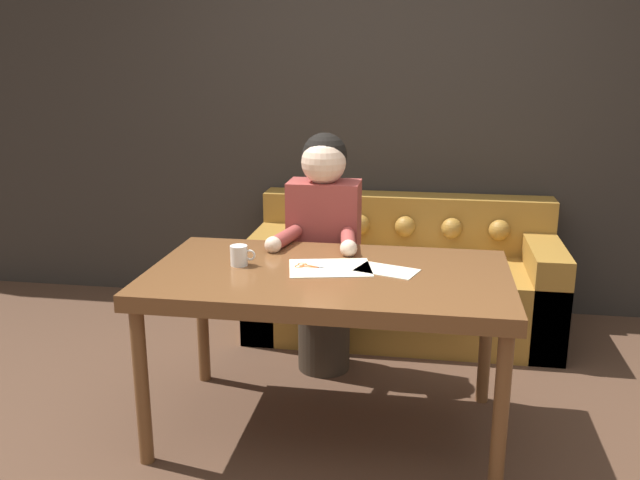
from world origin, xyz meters
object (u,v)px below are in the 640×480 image
Objects in this scene: person at (324,251)px; scissors at (313,267)px; couch at (403,282)px; mug at (239,255)px; dining_table at (328,287)px.

person reaches higher than scissors.
couch is 1.43× the size of person.
mug is (-0.33, -0.02, 0.04)m from scissors.
mug reaches higher than couch.
couch reaches higher than dining_table.
scissors reaches higher than dining_table.
dining_table is 0.84× the size of couch.
dining_table is 0.42m from mug.
person is (-0.12, 0.61, -0.02)m from dining_table.
dining_table is at bearing -102.21° from couch.
person is 0.67m from mug.
person is at bearing -120.64° from couch.
couch is at bearing 74.28° from scissors.
dining_table is at bearing -2.58° from mug.
dining_table is at bearing -79.20° from person.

